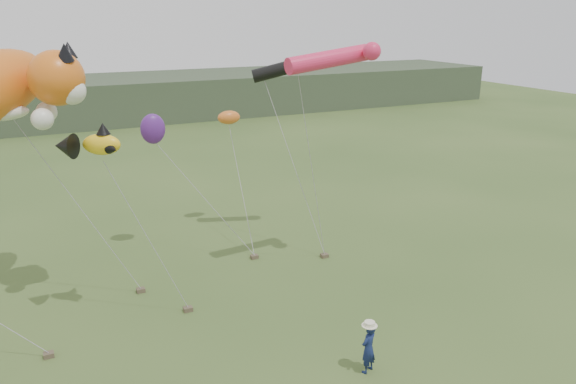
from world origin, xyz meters
The scene contains 8 objects.
ground centered at (0.00, 0.00, 0.00)m, with size 120.00×120.00×0.00m, color #385123.
headland centered at (-3.11, 44.69, 1.92)m, with size 90.00×13.00×4.00m.
festival_attendant centered at (1.80, -1.69, 0.78)m, with size 0.57×0.38×1.57m, color #131F4A.
sandbag_anchors centered at (-1.10, 5.33, 0.08)m, with size 11.62×4.29×0.16m.
cat_kite centered at (-6.84, 7.10, 7.86)m, with size 6.42×5.22×3.12m.
fish_kite centered at (-4.71, 4.64, 6.23)m, with size 2.24×1.48×1.08m.
tube_kites centered at (4.44, 6.67, 8.28)m, with size 3.78×5.91×1.93m.
misc_kites centered at (-0.29, 10.38, 5.48)m, with size 5.01×2.24×1.28m.
Camera 1 is at (-6.48, -13.51, 10.12)m, focal length 35.00 mm.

